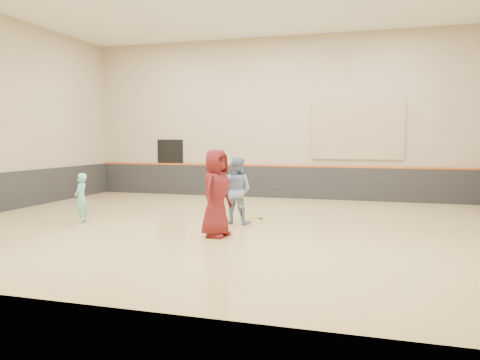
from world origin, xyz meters
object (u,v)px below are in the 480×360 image
(instructor, at_px, (236,190))
(young_man, at_px, (216,193))
(spare_racket, at_px, (257,217))
(girl, at_px, (81,198))

(instructor, bearing_deg, young_man, 99.68)
(young_man, xyz_separation_m, spare_racket, (0.27, 2.67, -0.96))
(instructor, bearing_deg, spare_racket, -100.12)
(young_man, bearing_deg, girl, 91.80)
(girl, xyz_separation_m, young_man, (4.00, -0.63, 0.34))
(spare_racket, bearing_deg, instructor, -108.33)
(young_man, height_order, spare_racket, young_man)
(instructor, distance_m, young_man, 1.73)
(girl, height_order, young_man, young_man)
(instructor, xyz_separation_m, young_man, (0.04, -1.73, 0.12))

